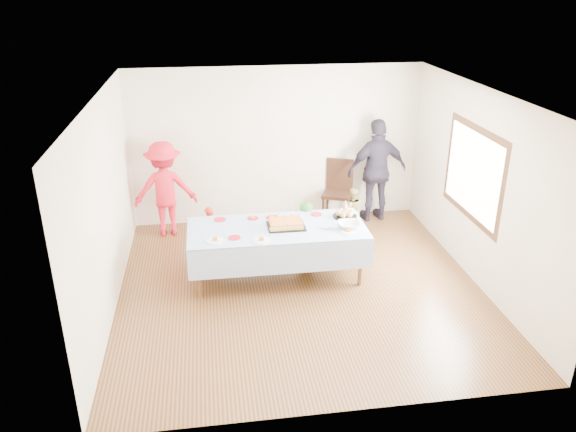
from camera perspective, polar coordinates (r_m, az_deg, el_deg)
The scene contains 22 objects.
ground at distance 7.98m, azimuth 1.23°, elevation -7.19°, with size 5.00×5.00×0.00m, color #4D2A16.
room_walls at distance 7.26m, azimuth 1.77°, elevation 5.01°, with size 5.04×5.04×2.72m.
party_table at distance 7.92m, azimuth -1.12°, elevation -1.53°, with size 2.50×1.10×0.78m.
birthday_cake at distance 7.90m, azimuth -0.21°, elevation -0.80°, with size 0.53×0.41×0.09m.
rolls_tray at distance 8.26m, azimuth 5.81°, elevation 0.20°, with size 0.35×0.35×0.11m.
punch_bowl at distance 7.93m, azimuth 6.23°, elevation -0.90°, with size 0.31×0.31×0.08m, color silver.
party_hat at distance 8.47m, azimuth 5.87°, elevation 1.11°, with size 0.10×0.10×0.18m, color silver.
fork_pile at distance 7.86m, azimuth 4.16°, elevation -1.07°, with size 0.24×0.18×0.07m, color white, non-canonical shape.
plate_red_far_a at distance 8.19m, azimuth -6.93°, elevation -0.36°, with size 0.17×0.17×0.01m, color red.
plate_red_far_b at distance 8.20m, azimuth -3.59°, elevation -0.22°, with size 0.16×0.16×0.01m, color red.
plate_red_far_c at distance 8.21m, azimuth -1.56°, elevation -0.15°, with size 0.20×0.20×0.01m, color red.
plate_red_far_d at distance 8.33m, azimuth 2.90°, elevation 0.18°, with size 0.16×0.16×0.01m, color red.
plate_red_near at distance 7.61m, azimuth -5.47°, elevation -2.20°, with size 0.17×0.17×0.01m, color red.
plate_white_left at distance 7.55m, azimuth -7.41°, elevation -2.51°, with size 0.24×0.24×0.01m, color white.
plate_white_mid at distance 7.50m, azimuth -2.71°, elevation -2.52°, with size 0.23×0.23×0.01m, color white.
plate_white_right at distance 7.79m, azimuth 6.10°, elevation -1.60°, with size 0.20×0.20×0.01m, color white.
dining_chair at distance 9.95m, azimuth 5.12°, elevation 2.96°, with size 0.62×0.62×1.10m.
toddler_left at distance 8.84m, azimuth -7.99°, elevation -1.41°, with size 0.28×0.19×0.78m, color red.
toddler_mid at distance 8.65m, azimuth 1.84°, elevation -1.40°, with size 0.43×0.28×0.88m, color #266E24.
toddler_right at distance 9.52m, azimuth 6.49°, elevation 0.56°, with size 0.39×0.30×0.79m, color #A8974E.
adult_left at distance 9.49m, azimuth -12.38°, elevation 2.71°, with size 1.04×0.59×1.60m, color red.
adult_right at distance 9.95m, azimuth 9.03°, elevation 4.59°, with size 1.07×0.44×1.82m, color #2D2837.
Camera 1 is at (-1.17, -6.79, 4.04)m, focal length 35.00 mm.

